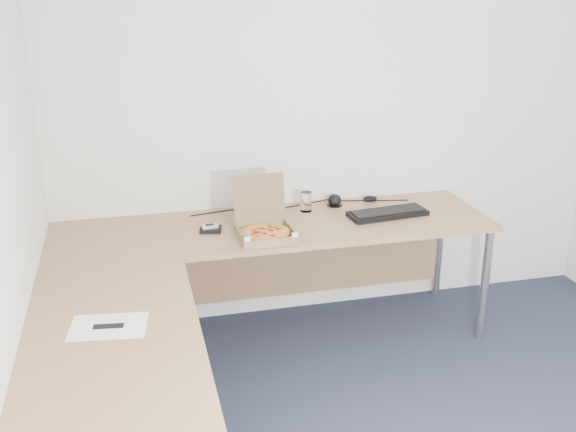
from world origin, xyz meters
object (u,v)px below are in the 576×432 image
object	(u,v)px
drinking_glass	(306,202)
wallet	(211,229)
desk	(230,265)
keyboard	(388,213)
pizza_box	(265,229)

from	to	relation	value
drinking_glass	wallet	bearing A→B (deg)	-162.37
desk	keyboard	bearing A→B (deg)	22.03
keyboard	wallet	size ratio (longest dim) A/B	4.01
pizza_box	keyboard	xyz separation A→B (m)	(0.77, 0.13, -0.02)
pizza_box	keyboard	world-z (taller)	pizza_box
drinking_glass	desk	bearing A→B (deg)	-132.86
desk	pizza_box	xyz separation A→B (m)	(0.24, 0.28, 0.07)
desk	keyboard	distance (m)	1.08
desk	drinking_glass	world-z (taller)	drinking_glass
desk	keyboard	world-z (taller)	keyboard
pizza_box	wallet	xyz separation A→B (m)	(-0.28, 0.14, -0.03)
drinking_glass	keyboard	distance (m)	0.49
pizza_box	keyboard	size ratio (longest dim) A/B	0.73
desk	keyboard	size ratio (longest dim) A/B	5.31
desk	keyboard	xyz separation A→B (m)	(1.00, 0.41, 0.04)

